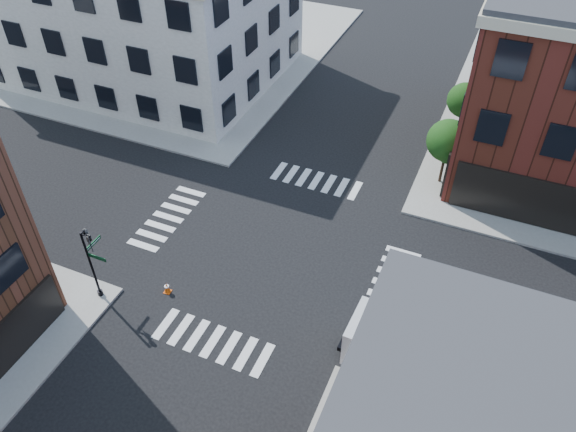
# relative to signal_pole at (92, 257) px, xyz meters

# --- Properties ---
(ground) EXTENTS (120.00, 120.00, 0.00)m
(ground) POSITION_rel_signal_pole_xyz_m (6.72, 6.68, -2.86)
(ground) COLOR black
(ground) RESTS_ON ground
(sidewalk_nw) EXTENTS (30.00, 30.00, 0.15)m
(sidewalk_nw) POSITION_rel_signal_pole_xyz_m (-14.28, 27.68, -2.78)
(sidewalk_nw) COLOR gray
(sidewalk_nw) RESTS_ON ground
(building_nw) EXTENTS (22.00, 16.00, 11.00)m
(building_nw) POSITION_rel_signal_pole_xyz_m (-12.28, 22.68, 2.64)
(building_nw) COLOR beige
(building_nw) RESTS_ON ground
(tree_near) EXTENTS (2.69, 2.69, 4.49)m
(tree_near) POSITION_rel_signal_pole_xyz_m (14.28, 16.65, 0.30)
(tree_near) COLOR black
(tree_near) RESTS_ON ground
(tree_far) EXTENTS (2.43, 2.43, 4.07)m
(tree_far) POSITION_rel_signal_pole_xyz_m (14.28, 22.65, 0.02)
(tree_far) COLOR black
(tree_far) RESTS_ON ground
(signal_pole) EXTENTS (1.29, 1.24, 4.60)m
(signal_pole) POSITION_rel_signal_pole_xyz_m (0.00, 0.00, 0.00)
(signal_pole) COLOR black
(signal_pole) RESTS_ON ground
(box_truck) EXTENTS (8.59, 2.91, 3.84)m
(box_truck) POSITION_rel_signal_pole_xyz_m (17.31, 1.66, -0.86)
(box_truck) COLOR white
(box_truck) RESTS_ON ground
(traffic_cone) EXTENTS (0.39, 0.39, 0.67)m
(traffic_cone) POSITION_rel_signal_pole_xyz_m (2.96, 1.53, -2.54)
(traffic_cone) COLOR #DF4D09
(traffic_cone) RESTS_ON ground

